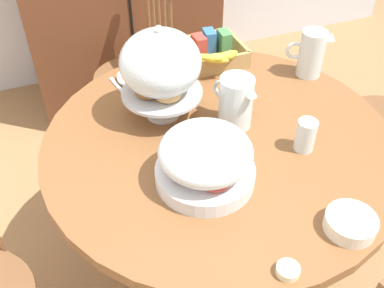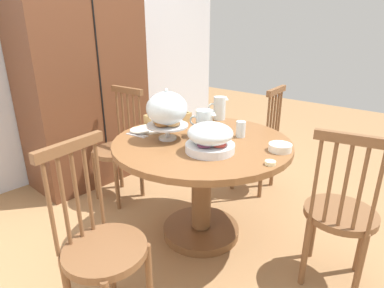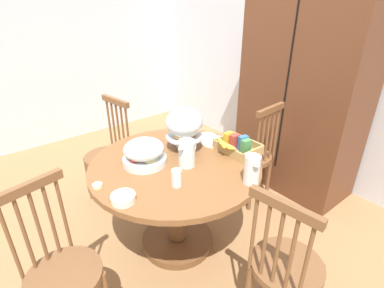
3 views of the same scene
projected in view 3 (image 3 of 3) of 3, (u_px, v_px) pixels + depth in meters
The scene contains 22 objects.
ground_plane at pixel (165, 235), 2.47m from camera, with size 10.00×10.00×0.00m, color #997047.
wall_back at pixel (315, 50), 2.92m from camera, with size 4.80×0.06×2.60m, color silver.
wall_left at pixel (77, 38), 3.78m from camera, with size 0.06×4.32×2.60m, color silver.
wooden_armoire at pixel (303, 91), 2.77m from camera, with size 1.18×0.60×1.96m.
dining_table at pixel (176, 188), 2.17m from camera, with size 1.19×1.19×0.74m.
windsor_chair_near_window at pixel (62, 274), 1.59m from camera, with size 0.41×0.41×0.97m.
windsor_chair_by_cabinet at pixel (285, 268), 1.63m from camera, with size 0.40×0.40×0.97m.
windsor_chair_facing_door at pixel (252, 157), 2.74m from camera, with size 0.40×0.40×0.97m.
windsor_chair_far_side at pixel (109, 156), 2.75m from camera, with size 0.41×0.40×0.97m.
pastry_stand_with_dome at pixel (184, 124), 2.19m from camera, with size 0.28×0.28×0.34m.
fruit_platter_covered at pixel (145, 153), 2.02m from camera, with size 0.30×0.30×0.18m.
orange_juice_pitcher at pixel (187, 154), 2.01m from camera, with size 0.12×0.20×0.18m.
milk_pitcher at pixel (252, 171), 1.82m from camera, with size 0.17×0.11×0.19m.
cereal_basket at pixel (236, 146), 2.21m from camera, with size 0.32×0.30×0.12m.
china_plate_large at pixel (214, 141), 2.36m from camera, with size 0.22×0.22×0.01m, color white.
china_plate_small at pixel (207, 136), 2.42m from camera, with size 0.15×0.15×0.01m, color white.
cereal_bowl at pixel (123, 198), 1.68m from camera, with size 0.14×0.14×0.04m, color white.
drinking_glass at pixel (177, 178), 1.80m from camera, with size 0.06×0.06×0.11m, color silver.
butter_dish at pixel (97, 186), 1.81m from camera, with size 0.06×0.06×0.02m, color beige.
table_knife at pixel (200, 137), 2.45m from camera, with size 0.17×0.01×0.01m, color silver.
dinner_fork at pixel (197, 136), 2.46m from camera, with size 0.17×0.01×0.01m, color silver.
soup_spoon at pixel (228, 147), 2.28m from camera, with size 0.17×0.01×0.01m, color silver.
Camera 3 is at (1.60, -1.00, 1.79)m, focal length 27.91 mm.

